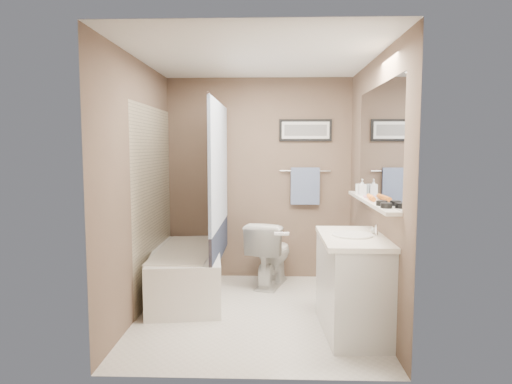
{
  "coord_description": "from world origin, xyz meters",
  "views": [
    {
      "loc": [
        0.15,
        -4.23,
        1.59
      ],
      "look_at": [
        0.0,
        0.15,
        1.15
      ],
      "focal_mm": 32.0,
      "sensor_mm": 36.0,
      "label": 1
    }
  ],
  "objects_px": {
    "bathtub": "(187,273)",
    "candle_bowl_far": "(382,203)",
    "candle_bowl_near": "(386,205)",
    "hair_brush_front": "(372,198)",
    "soap_bottle": "(362,187)",
    "glass_jar": "(359,189)",
    "vanity": "(354,287)",
    "toilet": "(270,253)",
    "hair_brush_back": "(370,197)"
  },
  "relations": [
    {
      "from": "hair_brush_back",
      "to": "glass_jar",
      "type": "bearing_deg",
      "value": 90.0
    },
    {
      "from": "candle_bowl_far",
      "to": "soap_bottle",
      "type": "height_order",
      "value": "soap_bottle"
    },
    {
      "from": "candle_bowl_near",
      "to": "glass_jar",
      "type": "xyz_separation_m",
      "value": [
        0.0,
        1.08,
        0.03
      ]
    },
    {
      "from": "candle_bowl_far",
      "to": "hair_brush_front",
      "type": "distance_m",
      "value": 0.34
    },
    {
      "from": "hair_brush_front",
      "to": "glass_jar",
      "type": "distance_m",
      "value": 0.6
    },
    {
      "from": "toilet",
      "to": "vanity",
      "type": "xyz_separation_m",
      "value": [
        0.71,
        -1.34,
        0.03
      ]
    },
    {
      "from": "bathtub",
      "to": "candle_bowl_far",
      "type": "height_order",
      "value": "candle_bowl_far"
    },
    {
      "from": "bathtub",
      "to": "vanity",
      "type": "relative_size",
      "value": 1.67
    },
    {
      "from": "hair_brush_front",
      "to": "soap_bottle",
      "type": "relative_size",
      "value": 1.4
    },
    {
      "from": "bathtub",
      "to": "candle_bowl_near",
      "type": "distance_m",
      "value": 2.32
    },
    {
      "from": "toilet",
      "to": "candle_bowl_near",
      "type": "xyz_separation_m",
      "value": [
        0.9,
        -1.62,
        0.76
      ]
    },
    {
      "from": "vanity",
      "to": "hair_brush_front",
      "type": "xyz_separation_m",
      "value": [
        0.19,
        0.2,
        0.74
      ]
    },
    {
      "from": "candle_bowl_near",
      "to": "hair_brush_back",
      "type": "distance_m",
      "value": 0.58
    },
    {
      "from": "hair_brush_back",
      "to": "soap_bottle",
      "type": "distance_m",
      "value": 0.37
    },
    {
      "from": "toilet",
      "to": "hair_brush_back",
      "type": "distance_m",
      "value": 1.57
    },
    {
      "from": "bathtub",
      "to": "soap_bottle",
      "type": "xyz_separation_m",
      "value": [
        1.79,
        -0.25,
        0.94
      ]
    },
    {
      "from": "toilet",
      "to": "candle_bowl_near",
      "type": "distance_m",
      "value": 2.0
    },
    {
      "from": "vanity",
      "to": "soap_bottle",
      "type": "relative_size",
      "value": 5.72
    },
    {
      "from": "candle_bowl_far",
      "to": "hair_brush_back",
      "type": "distance_m",
      "value": 0.43
    },
    {
      "from": "vanity",
      "to": "candle_bowl_near",
      "type": "bearing_deg",
      "value": -60.19
    },
    {
      "from": "vanity",
      "to": "soap_bottle",
      "type": "bearing_deg",
      "value": 71.25
    },
    {
      "from": "candle_bowl_near",
      "to": "candle_bowl_far",
      "type": "bearing_deg",
      "value": 90.0
    },
    {
      "from": "candle_bowl_near",
      "to": "soap_bottle",
      "type": "xyz_separation_m",
      "value": [
        0.0,
        0.95,
        0.06
      ]
    },
    {
      "from": "hair_brush_front",
      "to": "soap_bottle",
      "type": "bearing_deg",
      "value": 90.0
    },
    {
      "from": "soap_bottle",
      "to": "candle_bowl_far",
      "type": "bearing_deg",
      "value": -90.0
    },
    {
      "from": "vanity",
      "to": "hair_brush_back",
      "type": "bearing_deg",
      "value": 54.73
    },
    {
      "from": "vanity",
      "to": "bathtub",
      "type": "bearing_deg",
      "value": 147.2
    },
    {
      "from": "toilet",
      "to": "candle_bowl_far",
      "type": "height_order",
      "value": "candle_bowl_far"
    },
    {
      "from": "vanity",
      "to": "candle_bowl_far",
      "type": "distance_m",
      "value": 0.77
    },
    {
      "from": "candle_bowl_near",
      "to": "hair_brush_front",
      "type": "xyz_separation_m",
      "value": [
        0.0,
        0.49,
        0.0
      ]
    },
    {
      "from": "glass_jar",
      "to": "hair_brush_front",
      "type": "bearing_deg",
      "value": -90.0
    },
    {
      "from": "bathtub",
      "to": "vanity",
      "type": "height_order",
      "value": "vanity"
    },
    {
      "from": "toilet",
      "to": "glass_jar",
      "type": "height_order",
      "value": "glass_jar"
    },
    {
      "from": "bathtub",
      "to": "hair_brush_front",
      "type": "xyz_separation_m",
      "value": [
        1.79,
        -0.71,
        0.89
      ]
    },
    {
      "from": "toilet",
      "to": "hair_brush_front",
      "type": "bearing_deg",
      "value": 144.87
    },
    {
      "from": "vanity",
      "to": "soap_bottle",
      "type": "height_order",
      "value": "soap_bottle"
    },
    {
      "from": "toilet",
      "to": "glass_jar",
      "type": "bearing_deg",
      "value": 165.56
    },
    {
      "from": "bathtub",
      "to": "glass_jar",
      "type": "bearing_deg",
      "value": -11.29
    },
    {
      "from": "candle_bowl_far",
      "to": "glass_jar",
      "type": "xyz_separation_m",
      "value": [
        0.0,
        0.93,
        0.03
      ]
    },
    {
      "from": "hair_brush_front",
      "to": "toilet",
      "type": "bearing_deg",
      "value": 128.32
    },
    {
      "from": "vanity",
      "to": "hair_brush_front",
      "type": "height_order",
      "value": "hair_brush_front"
    },
    {
      "from": "candle_bowl_near",
      "to": "soap_bottle",
      "type": "height_order",
      "value": "soap_bottle"
    },
    {
      "from": "vanity",
      "to": "glass_jar",
      "type": "distance_m",
      "value": 1.12
    },
    {
      "from": "bathtub",
      "to": "hair_brush_back",
      "type": "height_order",
      "value": "hair_brush_back"
    },
    {
      "from": "candle_bowl_near",
      "to": "soap_bottle",
      "type": "bearing_deg",
      "value": 90.0
    },
    {
      "from": "bathtub",
      "to": "hair_brush_back",
      "type": "relative_size",
      "value": 6.82
    },
    {
      "from": "soap_bottle",
      "to": "vanity",
      "type": "bearing_deg",
      "value": -105.57
    },
    {
      "from": "soap_bottle",
      "to": "bathtub",
      "type": "bearing_deg",
      "value": 172.15
    },
    {
      "from": "toilet",
      "to": "bathtub",
      "type": "bearing_deg",
      "value": 42.12
    },
    {
      "from": "vanity",
      "to": "candle_bowl_far",
      "type": "bearing_deg",
      "value": -39.79
    }
  ]
}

